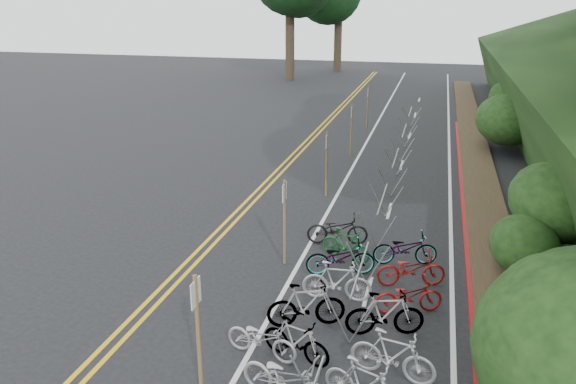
{
  "coord_description": "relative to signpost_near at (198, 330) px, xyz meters",
  "views": [
    {
      "loc": [
        4.42,
        -8.93,
        7.14
      ],
      "look_at": [
        0.05,
        7.42,
        1.3
      ],
      "focal_mm": 35.0,
      "sensor_mm": 36.0,
      "label": 1
    }
  ],
  "objects": [
    {
      "name": "bike_front",
      "position": [
        0.71,
        1.53,
        -1.04
      ],
      "size": [
        0.88,
        1.71,
        0.86
      ],
      "primitive_type": "imported",
      "rotation": [
        0.0,
        0.0,
        1.37
      ],
      "color": "#9E9EA3",
      "rests_on": "ground"
    },
    {
      "name": "ground",
      "position": [
        -0.58,
        0.87,
        -1.47
      ],
      "size": [
        120.0,
        120.0,
        0.0
      ],
      "primitive_type": "plane",
      "color": "black",
      "rests_on": "ground"
    },
    {
      "name": "red_curb",
      "position": [
        5.12,
        12.87,
        -1.42
      ],
      "size": [
        0.25,
        28.0,
        0.1
      ],
      "primitive_type": "cube",
      "color": "maroon",
      "rests_on": "ground"
    },
    {
      "name": "signpost_near",
      "position": [
        0.0,
        0.0,
        0.0
      ],
      "size": [
        0.08,
        0.4,
        2.58
      ],
      "color": "brown",
      "rests_on": "ground"
    },
    {
      "name": "bike_racks_rest",
      "position": [
        2.42,
        13.87,
        -0.62
      ],
      "size": [
        1.14,
        23.0,
        1.17
      ],
      "color": "gray",
      "rests_on": "ground"
    },
    {
      "name": "bike_valet",
      "position": [
        2.36,
        2.77,
        -0.97
      ],
      "size": [
        3.42,
        11.54,
        1.09
      ],
      "color": "navy",
      "rests_on": "ground"
    },
    {
      "name": "signposts_rest",
      "position": [
        0.02,
        14.87,
        -0.04
      ],
      "size": [
        0.08,
        18.4,
        2.5
      ],
      "color": "brown",
      "rests_on": "ground"
    },
    {
      "name": "road_markings",
      "position": [
        0.05,
        10.97,
        -1.47
      ],
      "size": [
        7.47,
        80.0,
        0.01
      ],
      "color": "gold",
      "rests_on": "ground"
    }
  ]
}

